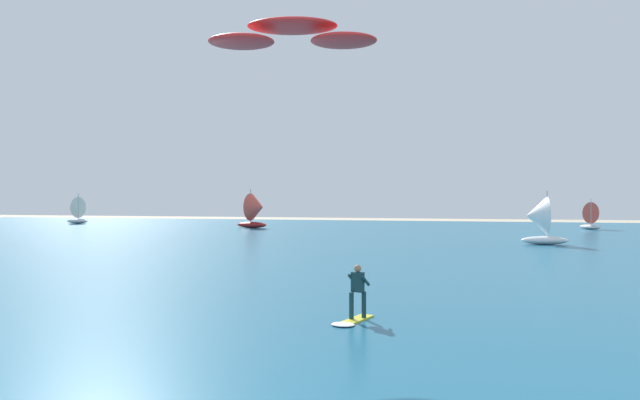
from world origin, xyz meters
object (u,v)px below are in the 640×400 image
at_px(kitesurfer, 355,301).
at_px(kite, 292,35).
at_px(sailboat_anchored_offshore, 75,210).
at_px(sailboat_trailing, 538,220).
at_px(sailboat_near_shore, 587,215).
at_px(sailboat_heeled_over, 256,210).

relative_size(kitesurfer, kite, 0.31).
height_order(sailboat_anchored_offshore, sailboat_trailing, sailboat_anchored_offshore).
distance_m(sailboat_anchored_offshore, sailboat_near_shore, 68.63).
bearing_deg(sailboat_near_shore, sailboat_anchored_offshore, -179.06).
height_order(kite, sailboat_heeled_over, kite).
xyz_separation_m(kitesurfer, sailboat_anchored_offshore, (-51.70, 56.45, 1.36)).
distance_m(kitesurfer, sailboat_near_shore, 60.02).
bearing_deg(kitesurfer, sailboat_near_shore, 73.62).
bearing_deg(kitesurfer, sailboat_anchored_offshore, 132.48).
height_order(kitesurfer, sailboat_trailing, sailboat_trailing).
relative_size(kite, sailboat_near_shore, 1.83).
bearing_deg(sailboat_trailing, kitesurfer, -105.18).
distance_m(kite, sailboat_anchored_offshore, 72.33).
bearing_deg(sailboat_heeled_over, kite, -68.20).
height_order(kitesurfer, sailboat_heeled_over, sailboat_heeled_over).
xyz_separation_m(kite, sailboat_heeled_over, (-18.80, 47.00, -7.55)).
distance_m(kitesurfer, sailboat_heeled_over, 55.06).
bearing_deg(sailboat_near_shore, sailboat_trailing, -107.85).
distance_m(kitesurfer, sailboat_trailing, 33.17).
bearing_deg(sailboat_anchored_offshore, kitesurfer, -47.52).
relative_size(sailboat_heeled_over, sailboat_trailing, 1.12).
bearing_deg(kite, sailboat_heeled_over, 111.80).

